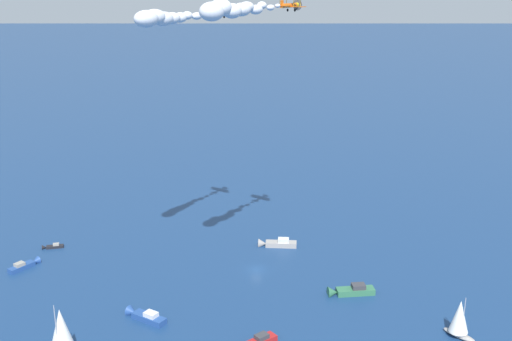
# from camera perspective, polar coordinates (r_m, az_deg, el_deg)

# --- Properties ---
(ground_plane) EXTENTS (2000.00, 2000.00, 0.00)m
(ground_plane) POSITION_cam_1_polar(r_m,az_deg,el_deg) (156.46, 0.00, -9.11)
(ground_plane) COLOR navy
(motorboat_near_centre) EXTENTS (10.03, 4.17, 2.83)m
(motorboat_near_centre) POSITION_cam_1_polar(r_m,az_deg,el_deg) (137.54, -10.24, -13.02)
(motorboat_near_centre) COLOR #23478C
(motorboat_near_centre) RESTS_ON ground_plane
(motorboat_far_stbd) EXTENTS (3.96, 8.55, 2.40)m
(motorboat_far_stbd) POSITION_cam_1_polar(r_m,az_deg,el_deg) (167.70, -20.43, -8.14)
(motorboat_far_stbd) COLOR #23478C
(motorboat_far_stbd) RESTS_ON ground_plane
(sailboat_offshore) EXTENTS (7.23, 5.16, 9.11)m
(sailboat_offshore) POSITION_cam_1_polar(r_m,az_deg,el_deg) (134.32, 18.23, -12.79)
(sailboat_offshore) COLOR #9E9993
(sailboat_offshore) RESTS_ON ground_plane
(motorboat_trailing) EXTENTS (10.65, 5.80, 3.00)m
(motorboat_trailing) POSITION_cam_1_polar(r_m,az_deg,el_deg) (169.02, 1.83, -6.72)
(motorboat_trailing) COLOR #9E9993
(motorboat_trailing) RESTS_ON ground_plane
(motorboat_ahead) EXTENTS (5.40, 4.36, 1.62)m
(motorboat_ahead) POSITION_cam_1_polar(r_m,az_deg,el_deg) (176.73, -18.26, -6.66)
(motorboat_ahead) COLOR black
(motorboat_ahead) RESTS_ON ground_plane
(motorboat_mid_cluster) EXTENTS (10.80, 7.68, 3.14)m
(motorboat_mid_cluster) POSITION_cam_1_polar(r_m,az_deg,el_deg) (146.43, 8.56, -10.90)
(motorboat_mid_cluster) COLOR #33704C
(motorboat_mid_cluster) RESTS_ON ground_plane
(sailboat_outer_ring_b) EXTENTS (5.60, 10.02, 12.85)m
(sailboat_outer_ring_b) POSITION_cam_1_polar(r_m,az_deg,el_deg) (124.59, -17.45, -14.33)
(sailboat_outer_ring_b) COLOR white
(sailboat_outer_ring_b) RESTS_ON ground_plane
(biplane_lead) EXTENTS (7.34, 7.01, 3.56)m
(biplane_lead) POSITION_cam_1_polar(r_m,az_deg,el_deg) (145.64, -2.80, 14.37)
(biplane_lead) COLOR orange
(wingwalker_lead) EXTENTS (1.49, 0.40, 1.53)m
(wingwalker_lead) POSITION_cam_1_polar(r_m,az_deg,el_deg) (145.58, -2.82, 15.22)
(wingwalker_lead) COLOR red
(smoke_trail_lead) EXTENTS (7.28, 25.31, 3.49)m
(smoke_trail_lead) POSITION_cam_1_polar(r_m,az_deg,el_deg) (129.06, -8.67, 13.72)
(smoke_trail_lead) COLOR silver
(biplane_wingman) EXTENTS (7.34, 7.01, 3.56)m
(biplane_wingman) POSITION_cam_1_polar(r_m,az_deg,el_deg) (135.82, 3.15, 14.99)
(biplane_wingman) COLOR orange
(smoke_trail_wingman) EXTENTS (7.92, 24.85, 3.97)m
(smoke_trail_wingman) POSITION_cam_1_polar(r_m,az_deg,el_deg) (118.16, -2.47, 14.58)
(smoke_trail_wingman) COLOR silver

